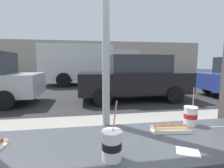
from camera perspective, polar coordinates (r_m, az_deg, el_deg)
ground_plane at (r=9.33m, az=-8.03°, el=-2.03°), size 60.00×60.00×0.00m
sidewalk_strip at (r=3.15m, az=-5.59°, el=-19.64°), size 16.00×2.80×0.13m
window_wall at (r=1.34m, az=-2.24°, el=21.89°), size 3.04×0.20×2.90m
building_facade_far at (r=19.92m, az=-8.76°, el=8.62°), size 28.00×1.20×4.00m
soda_cup_left at (r=0.89m, az=-0.06°, el=-20.20°), size 0.10×0.10×0.31m
soda_cup_right at (r=1.47m, az=25.45°, el=-9.78°), size 0.10×0.10×0.30m
hotdog_tray_near at (r=1.30m, az=19.48°, el=-14.26°), size 0.28×0.12×0.05m
loose_straw at (r=1.55m, az=33.76°, el=-12.22°), size 0.19×0.03×0.01m
napkin_wrapper at (r=1.07m, az=24.70°, el=-20.47°), size 0.15×0.14×0.00m
parked_car_black at (r=6.74m, az=7.70°, el=2.19°), size 4.33×1.98×1.79m
box_truck at (r=11.57m, az=-7.99°, el=7.19°), size 6.38×2.44×2.68m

